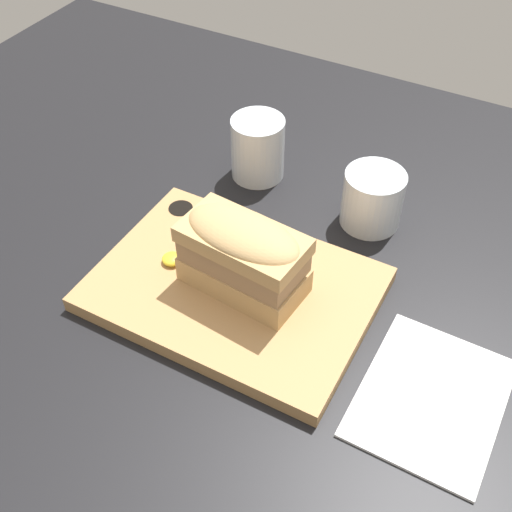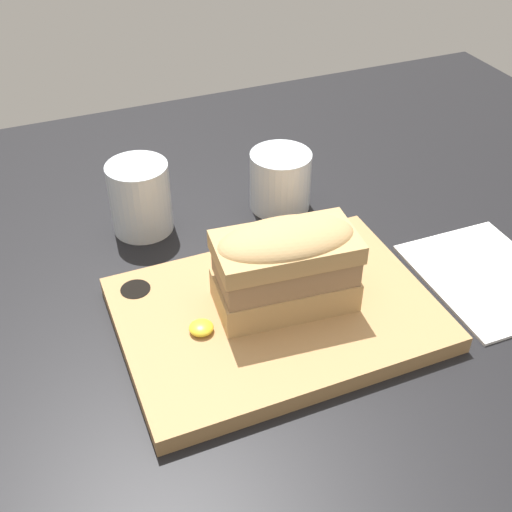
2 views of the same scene
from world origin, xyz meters
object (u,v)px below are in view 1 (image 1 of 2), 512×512
at_px(serving_board, 234,288).
at_px(sandwich, 243,253).
at_px(napkin, 432,396).
at_px(wine_glass, 372,200).
at_px(water_glass, 258,152).

xyz_separation_m(serving_board, sandwich, (0.01, 0.00, 0.06)).
distance_m(sandwich, napkin, 0.27).
height_order(sandwich, wine_glass, sandwich).
bearing_deg(wine_glass, napkin, -55.02).
relative_size(serving_board, water_glass, 3.57).
bearing_deg(serving_board, napkin, -5.93).
xyz_separation_m(serving_board, wine_glass, (0.10, 0.21, 0.03)).
height_order(sandwich, water_glass, sandwich).
bearing_deg(sandwich, napkin, -7.12).
bearing_deg(napkin, sandwich, 172.88).
xyz_separation_m(water_glass, napkin, (0.36, -0.26, -0.04)).
height_order(water_glass, wine_glass, water_glass).
bearing_deg(sandwich, water_glass, 114.39).
distance_m(serving_board, napkin, 0.27).
bearing_deg(serving_board, water_glass, 111.31).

